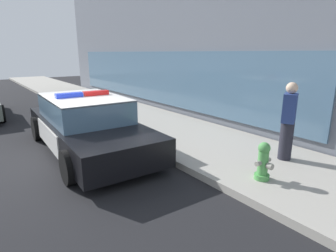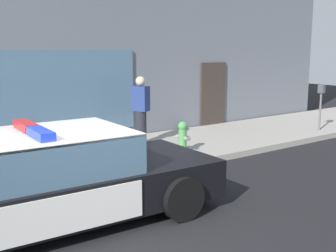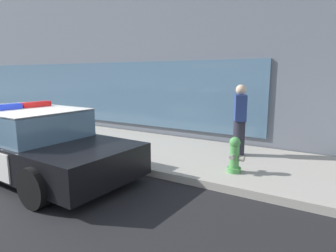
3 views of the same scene
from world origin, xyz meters
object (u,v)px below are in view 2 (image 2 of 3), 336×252
Objects in this scene: pedestrian_on_sidewalk at (141,110)px; parking_meter at (321,99)px; fire_hydrant at (183,137)px; police_cruiser at (46,180)px.

pedestrian_on_sidewalk reaches higher than parking_meter.
pedestrian_on_sidewalk is at bearing 163.71° from parking_meter.
fire_hydrant is 0.54× the size of parking_meter.
parking_meter is (5.26, -1.54, 0.07)m from pedestrian_on_sidewalk.
police_cruiser reaches higher than parking_meter.
parking_meter reaches higher than fire_hydrant.
pedestrian_on_sidewalk is (-0.33, 1.28, 0.51)m from fire_hydrant.
pedestrian_on_sidewalk is 5.48m from parking_meter.
police_cruiser is 4.82m from pedestrian_on_sidewalk.
police_cruiser is at bearing -164.13° from pedestrian_on_sidewalk.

